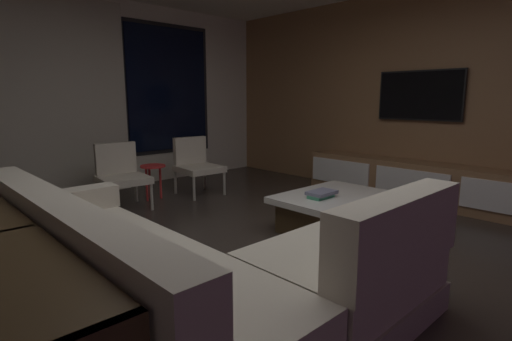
{
  "coord_description": "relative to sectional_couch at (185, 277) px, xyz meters",
  "views": [
    {
      "loc": [
        -2.12,
        -2.03,
        1.32
      ],
      "look_at": [
        0.29,
        0.49,
        0.68
      ],
      "focal_mm": 27.77,
      "sensor_mm": 36.0,
      "label": 1
    }
  ],
  "objects": [
    {
      "name": "media_console",
      "position": [
        3.7,
        0.23,
        -0.04
      ],
      "size": [
        0.46,
        3.1,
        0.52
      ],
      "color": "#8E6642",
      "rests_on": "floor"
    },
    {
      "name": "accent_chair_near_window",
      "position": [
        1.94,
        2.64,
        0.14
      ],
      "size": [
        0.58,
        0.6,
        0.78
      ],
      "color": "#B2ADA0",
      "rests_on": "floor"
    },
    {
      "name": "media_wall",
      "position": [
        3.99,
        0.18,
        1.06
      ],
      "size": [
        0.12,
        7.8,
        2.7
      ],
      "color": "#8E6642",
      "rests_on": "floor"
    },
    {
      "name": "coffee_table",
      "position": [
        2.05,
        0.25,
        -0.1
      ],
      "size": [
        1.16,
        1.16,
        0.36
      ],
      "color": "#44321D",
      "rests_on": "floor"
    },
    {
      "name": "back_wall_with_window",
      "position": [
        0.87,
        3.8,
        1.05
      ],
      "size": [
        6.6,
        0.3,
        2.7
      ],
      "color": "silver",
      "rests_on": "floor"
    },
    {
      "name": "book_stack_on_coffee_table",
      "position": [
        1.86,
        0.43,
        0.11
      ],
      "size": [
        0.29,
        0.19,
        0.06
      ],
      "color": "#3C8F69",
      "rests_on": "coffee_table"
    },
    {
      "name": "sectional_couch",
      "position": [
        0.0,
        0.0,
        0.0
      ],
      "size": [
        1.98,
        2.5,
        0.82
      ],
      "color": "#B1A997",
      "rests_on": "floor"
    },
    {
      "name": "floor",
      "position": [
        0.93,
        0.18,
        -0.29
      ],
      "size": [
        9.2,
        9.2,
        0.0
      ],
      "primitive_type": "plane",
      "color": "#332B26"
    },
    {
      "name": "accent_chair_by_curtain",
      "position": [
        0.86,
        2.67,
        0.14
      ],
      "size": [
        0.6,
        0.62,
        0.78
      ],
      "color": "#B2ADA0",
      "rests_on": "floor"
    },
    {
      "name": "side_stool",
      "position": [
        1.33,
        2.74,
        0.08
      ],
      "size": [
        0.32,
        0.32,
        0.46
      ],
      "color": "red",
      "rests_on": "floor"
    },
    {
      "name": "mounted_tv",
      "position": [
        3.88,
        0.43,
        1.06
      ],
      "size": [
        0.05,
        1.09,
        0.63
      ],
      "color": "black"
    }
  ]
}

